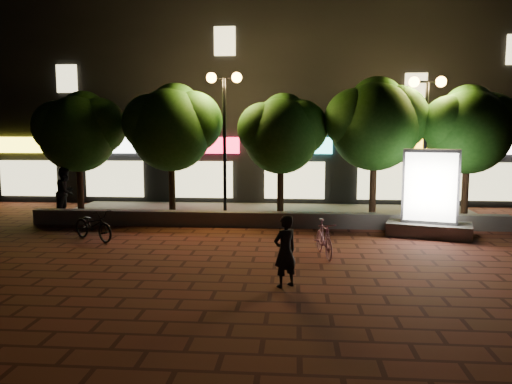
# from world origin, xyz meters

# --- Properties ---
(ground) EXTENTS (80.00, 80.00, 0.00)m
(ground) POSITION_xyz_m (0.00, 0.00, 0.00)
(ground) COLOR #5A251C
(ground) RESTS_ON ground
(retaining_wall) EXTENTS (16.00, 0.45, 0.50)m
(retaining_wall) POSITION_xyz_m (0.00, 4.00, 0.25)
(retaining_wall) COLOR slate
(retaining_wall) RESTS_ON ground
(sidewalk) EXTENTS (16.00, 5.00, 0.08)m
(sidewalk) POSITION_xyz_m (0.00, 6.50, 0.04)
(sidewalk) COLOR slate
(sidewalk) RESTS_ON ground
(building_block) EXTENTS (28.00, 8.12, 11.30)m
(building_block) POSITION_xyz_m (-0.01, 12.99, 5.00)
(building_block) COLOR black
(building_block) RESTS_ON ground
(tree_far_left) EXTENTS (3.36, 2.80, 4.63)m
(tree_far_left) POSITION_xyz_m (-6.95, 5.46, 3.29)
(tree_far_left) COLOR black
(tree_far_left) RESTS_ON sidewalk
(tree_left) EXTENTS (3.60, 3.00, 4.89)m
(tree_left) POSITION_xyz_m (-3.45, 5.46, 3.44)
(tree_left) COLOR black
(tree_left) RESTS_ON sidewalk
(tree_mid) EXTENTS (3.24, 2.70, 4.50)m
(tree_mid) POSITION_xyz_m (0.55, 5.46, 3.22)
(tree_mid) COLOR black
(tree_mid) RESTS_ON sidewalk
(tree_right) EXTENTS (3.72, 3.10, 5.07)m
(tree_right) POSITION_xyz_m (3.86, 5.46, 3.57)
(tree_right) COLOR black
(tree_right) RESTS_ON sidewalk
(tree_far_right) EXTENTS (3.48, 2.90, 4.76)m
(tree_far_right) POSITION_xyz_m (7.05, 5.46, 3.37)
(tree_far_right) COLOR black
(tree_far_right) RESTS_ON sidewalk
(street_lamp_left) EXTENTS (1.26, 0.36, 5.18)m
(street_lamp_left) POSITION_xyz_m (-1.50, 5.20, 4.03)
(street_lamp_left) COLOR black
(street_lamp_left) RESTS_ON sidewalk
(street_lamp_right) EXTENTS (1.26, 0.36, 4.98)m
(street_lamp_right) POSITION_xyz_m (5.50, 5.20, 3.89)
(street_lamp_right) COLOR black
(street_lamp_right) RESTS_ON sidewalk
(ad_kiosk) EXTENTS (2.71, 1.89, 2.67)m
(ad_kiosk) POSITION_xyz_m (5.15, 2.95, 1.08)
(ad_kiosk) COLOR slate
(ad_kiosk) RESTS_ON ground
(scooter_pink) EXTENTS (0.73, 1.63, 0.94)m
(scooter_pink) POSITION_xyz_m (1.78, 0.15, 0.47)
(scooter_pink) COLOR #CA84B0
(scooter_pink) RESTS_ON ground
(rider) EXTENTS (0.65, 0.62, 1.50)m
(rider) POSITION_xyz_m (0.84, -2.40, 0.75)
(rider) COLOR black
(rider) RESTS_ON ground
(scooter_parked) EXTENTS (1.79, 1.45, 0.91)m
(scooter_parked) POSITION_xyz_m (-4.89, 1.54, 0.46)
(scooter_parked) COLOR black
(scooter_parked) RESTS_ON ground
(pedestrian) EXTENTS (0.73, 0.92, 1.84)m
(pedestrian) POSITION_xyz_m (-7.32, 4.89, 1.00)
(pedestrian) COLOR black
(pedestrian) RESTS_ON sidewalk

